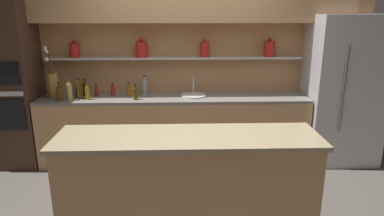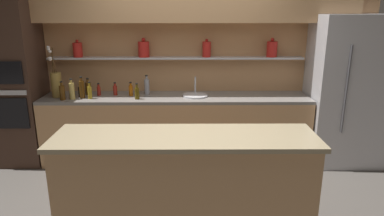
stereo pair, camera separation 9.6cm
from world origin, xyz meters
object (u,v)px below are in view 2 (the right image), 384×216
Objects in this scene: refrigerator at (346,91)px; bottle_spirit_0 at (147,86)px; bottle_oil_3 at (137,93)px; bottle_sauce_7 at (115,90)px; flower_vase at (56,82)px; bottle_spirit_6 at (62,92)px; bottle_spirit_10 at (72,91)px; bottle_spirit_2 at (82,89)px; bottle_sauce_11 at (131,90)px; bottle_sauce_5 at (80,91)px; oven_tower at (16,84)px; bottle_oil_4 at (82,88)px; bottle_spirit_9 at (88,88)px; bottle_oil_8 at (90,92)px; sink_fixture at (195,95)px; bottle_sauce_1 at (99,90)px.

refrigerator is 7.56× the size of bottle_spirit_0.
bottle_sauce_7 is at bearing 146.70° from bottle_oil_3.
bottle_spirit_6 is at bearing -51.34° from flower_vase.
bottle_spirit_2 is at bearing 24.20° from bottle_spirit_10.
bottle_sauce_5 is at bearing -174.19° from bottle_sauce_11.
oven_tower reaches higher than bottle_oil_3.
bottle_spirit_2 reaches higher than bottle_spirit_10.
bottle_spirit_10 is (-0.04, -0.30, 0.03)m from bottle_oil_4.
bottle_spirit_10 is at bearing -119.74° from bottle_spirit_9.
bottle_oil_8 reaches higher than bottle_oil_4.
bottle_spirit_0 is at bearing 7.34° from flower_vase.
bottle_oil_3 is at bearing -20.54° from bottle_oil_4.
sink_fixture is 1.26× the size of bottle_spirit_10.
flower_vase is at bearing 168.61° from bottle_spirit_2.
oven_tower is at bearing 174.92° from bottle_oil_3.
oven_tower is 0.55m from flower_vase.
bottle_sauce_5 is 1.04× the size of bottle_sauce_7.
bottle_sauce_11 is at bearing 11.77° from bottle_spirit_2.
flower_vase is 0.77m from bottle_sauce_7.
bottle_spirit_9 reaches higher than bottle_oil_8.
bottle_spirit_6 is (-0.23, -0.09, -0.02)m from bottle_spirit_2.
bottle_spirit_6 reaches higher than bottle_oil_3.
oven_tower reaches higher than flower_vase.
bottle_sauce_5 is 0.67m from bottle_sauce_11.
oven_tower is 3.23× the size of flower_vase.
bottle_oil_4 is at bearing 107.82° from bottle_spirit_2.
bottle_sauce_7 is at bearing 4.43° from bottle_sauce_1.
bottle_spirit_0 is at bearing 4.43° from oven_tower.
bottle_sauce_5 is (0.31, -0.01, -0.12)m from flower_vase.
bottle_sauce_11 is (0.62, 0.13, -0.04)m from bottle_spirit_2.
sink_fixture is 0.68m from bottle_spirit_0.
refrigerator is at bearing 0.88° from bottle_spirit_2.
bottle_spirit_2 is 0.13m from bottle_spirit_10.
refrigerator reaches higher than flower_vase.
sink_fixture reaches higher than bottle_sauce_7.
bottle_spirit_0 is 0.76m from bottle_oil_8.
bottle_oil_8 reaches higher than bottle_sauce_11.
bottle_oil_4 is at bearing 174.67° from sink_fixture.
bottle_oil_3 reaches higher than bottle_sauce_5.
flower_vase is 3.62× the size of bottle_sauce_11.
oven_tower reaches higher than bottle_spirit_9.
oven_tower reaches higher than sink_fixture.
bottle_spirit_2 is (-0.18, -0.15, 0.05)m from bottle_sauce_1.
bottle_spirit_10 reaches higher than bottle_spirit_6.
bottle_spirit_10 is (-0.14, -0.24, 0.02)m from bottle_spirit_9.
bottle_sauce_7 is (-1.09, 0.06, 0.05)m from sink_fixture.
bottle_oil_3 is 0.94× the size of bottle_oil_8.
bottle_spirit_6 reaches higher than bottle_sauce_7.
refrigerator reaches higher than bottle_spirit_9.
flower_vase is 0.49m from bottle_oil_8.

